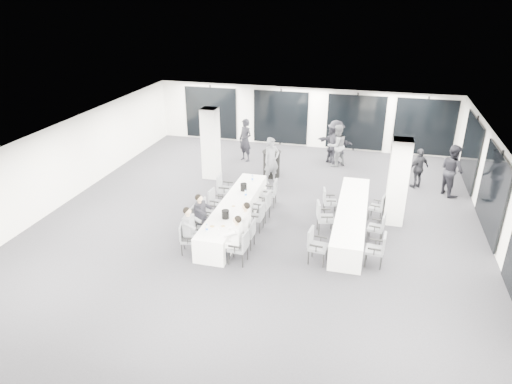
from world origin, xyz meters
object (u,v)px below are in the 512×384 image
at_px(chair_main_right_fourth, 264,204).
at_px(standing_guest_a, 272,158).
at_px(standing_guest_d, 419,166).
at_px(chair_side_left_mid, 323,216).
at_px(chair_main_left_second, 197,220).
at_px(chair_main_right_near, 241,245).
at_px(chair_main_left_far, 224,187).
at_px(standing_guest_g, 245,137).
at_px(ice_bucket_near, 225,214).
at_px(chair_side_left_far, 328,200).
at_px(chair_side_right_far, 379,206).
at_px(chair_main_left_mid, 207,211).
at_px(banquet_table_main, 235,214).
at_px(standing_guest_h, 452,167).
at_px(chair_side_right_near, 378,248).
at_px(chair_main_right_mid, 258,215).
at_px(chair_main_left_near, 186,237).
at_px(chair_side_left_near, 315,243).
at_px(standing_guest_b, 337,143).
at_px(chair_side_right_mid, 379,226).
at_px(banquet_table_side, 351,219).
at_px(ice_bucket_far, 244,187).
at_px(chair_main_right_far, 271,191).
at_px(chair_main_right_second, 249,232).
at_px(cocktail_table, 272,164).
at_px(standing_guest_f, 334,141).
at_px(standing_guest_c, 336,139).

bearing_deg(chair_main_right_fourth, standing_guest_a, 13.70).
bearing_deg(standing_guest_d, chair_side_left_mid, 15.24).
xyz_separation_m(chair_main_left_second, chair_main_right_near, (1.67, -1.05, -0.01)).
xyz_separation_m(chair_main_left_far, standing_guest_g, (-0.45, 4.38, 0.46)).
relative_size(chair_main_left_far, ice_bucket_near, 4.07).
xyz_separation_m(chair_side_left_far, chair_side_right_far, (1.65, -0.02, -0.00)).
height_order(chair_main_left_mid, chair_main_left_far, chair_main_left_far).
xyz_separation_m(banquet_table_main, standing_guest_h, (6.92, 4.24, 0.70)).
xyz_separation_m(chair_side_right_near, standing_guest_g, (-5.75, 7.14, 0.50)).
relative_size(chair_main_right_near, chair_main_right_mid, 1.09).
height_order(chair_side_left_mid, chair_side_right_far, chair_side_left_mid).
bearing_deg(chair_side_left_mid, chair_main_left_near, -73.41).
height_order(chair_side_left_near, standing_guest_b, standing_guest_b).
bearing_deg(chair_side_right_mid, banquet_table_side, 65.07).
bearing_deg(chair_side_left_far, chair_side_right_near, 19.10).
xyz_separation_m(standing_guest_a, standing_guest_g, (-1.66, 2.16, 0.02)).
bearing_deg(ice_bucket_near, standing_guest_a, 86.24).
bearing_deg(chair_main_right_fourth, chair_side_left_mid, -95.27).
bearing_deg(ice_bucket_far, chair_main_left_far, 152.36).
bearing_deg(banquet_table_side, standing_guest_h, 48.05).
height_order(chair_main_right_far, ice_bucket_far, ice_bucket_far).
xyz_separation_m(chair_main_left_second, ice_bucket_far, (0.86, 2.09, 0.31)).
bearing_deg(chair_main_right_second, standing_guest_g, 18.57).
xyz_separation_m(banquet_table_side, chair_main_left_mid, (-4.45, -0.86, 0.13)).
xyz_separation_m(chair_main_left_near, chair_main_left_second, (-0.01, 0.91, 0.06)).
bearing_deg(chair_main_left_near, chair_main_left_mid, 165.94).
bearing_deg(chair_side_right_near, standing_guest_g, 43.17).
height_order(chair_main_right_near, standing_guest_b, standing_guest_b).
xyz_separation_m(chair_main_left_mid, chair_main_right_fourth, (1.67, 0.80, 0.07)).
height_order(banquet_table_side, chair_main_left_mid, chair_main_left_mid).
height_order(cocktail_table, standing_guest_d, standing_guest_d).
distance_m(chair_main_left_far, chair_main_right_near, 3.96).
height_order(chair_main_right_fourth, chair_side_left_near, chair_main_right_fourth).
height_order(chair_main_left_mid, chair_main_right_second, chair_main_left_mid).
xyz_separation_m(chair_side_left_near, ice_bucket_near, (-2.73, 0.48, 0.31)).
xyz_separation_m(cocktail_table, ice_bucket_far, (-0.21, -3.30, 0.34)).
relative_size(chair_main_left_near, chair_main_left_far, 0.85).
xyz_separation_m(chair_side_left_mid, standing_guest_f, (-0.35, 6.40, 0.37)).
height_order(chair_side_right_mid, standing_guest_c, standing_guest_c).
bearing_deg(chair_side_left_near, chair_side_right_mid, 139.78).
distance_m(standing_guest_g, standing_guest_h, 8.37).
bearing_deg(chair_side_right_near, standing_guest_f, 18.71).
bearing_deg(cocktail_table, chair_main_left_near, -99.50).
relative_size(chair_side_left_far, standing_guest_f, 0.47).
bearing_deg(chair_main_right_near, ice_bucket_near, 39.51).
bearing_deg(ice_bucket_far, chair_side_right_far, 5.98).
bearing_deg(standing_guest_b, standing_guest_c, -114.28).
height_order(cocktail_table, chair_main_right_second, cocktail_table).
height_order(banquet_table_side, standing_guest_h, standing_guest_h).
bearing_deg(standing_guest_c, ice_bucket_near, 125.20).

